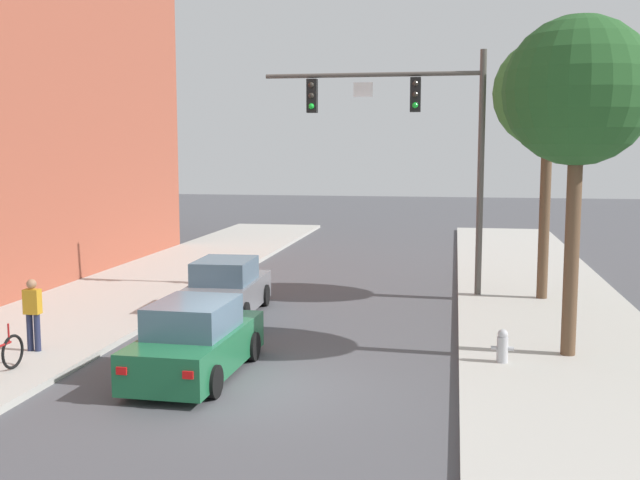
{
  "coord_description": "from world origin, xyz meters",
  "views": [
    {
      "loc": [
        3.84,
        -14.07,
        4.7
      ],
      "look_at": [
        -0.05,
        7.79,
        2.0
      ],
      "focal_mm": 42.63,
      "sensor_mm": 36.0,
      "label": 1
    }
  ],
  "objects_px": {
    "car_following_green": "(196,342)",
    "traffic_signal_mast": "(418,127)",
    "street_tree_second": "(549,95)",
    "pedestrian_sidewalk_left_walker": "(33,311)",
    "street_tree_nearest": "(578,93)",
    "fire_hydrant": "(503,346)",
    "car_lead_grey": "(226,290)"
  },
  "relations": [
    {
      "from": "fire_hydrant",
      "to": "street_tree_nearest",
      "type": "xyz_separation_m",
      "value": [
        1.47,
        0.88,
        5.35
      ]
    },
    {
      "from": "traffic_signal_mast",
      "to": "street_tree_nearest",
      "type": "distance_m",
      "value": 7.73
    },
    {
      "from": "traffic_signal_mast",
      "to": "street_tree_second",
      "type": "distance_m",
      "value": 3.96
    },
    {
      "from": "traffic_signal_mast",
      "to": "fire_hydrant",
      "type": "xyz_separation_m",
      "value": [
        2.25,
        -7.63,
        -4.85
      ]
    },
    {
      "from": "car_following_green",
      "to": "street_tree_second",
      "type": "relative_size",
      "value": 0.55
    },
    {
      "from": "fire_hydrant",
      "to": "street_tree_second",
      "type": "height_order",
      "value": "street_tree_second"
    },
    {
      "from": "car_following_green",
      "to": "street_tree_second",
      "type": "xyz_separation_m",
      "value": [
        7.87,
        9.01,
        5.54
      ]
    },
    {
      "from": "car_lead_grey",
      "to": "pedestrian_sidewalk_left_walker",
      "type": "relative_size",
      "value": 2.62
    },
    {
      "from": "street_tree_nearest",
      "to": "car_lead_grey",
      "type": "bearing_deg",
      "value": 159.99
    },
    {
      "from": "car_following_green",
      "to": "pedestrian_sidewalk_left_walker",
      "type": "xyz_separation_m",
      "value": [
        -4.07,
        0.71,
        0.34
      ]
    },
    {
      "from": "traffic_signal_mast",
      "to": "pedestrian_sidewalk_left_walker",
      "type": "height_order",
      "value": "traffic_signal_mast"
    },
    {
      "from": "car_following_green",
      "to": "street_tree_second",
      "type": "bearing_deg",
      "value": 48.86
    },
    {
      "from": "traffic_signal_mast",
      "to": "car_following_green",
      "type": "relative_size",
      "value": 1.75
    },
    {
      "from": "car_lead_grey",
      "to": "car_following_green",
      "type": "bearing_deg",
      "value": -79.04
    },
    {
      "from": "fire_hydrant",
      "to": "street_tree_second",
      "type": "bearing_deg",
      "value": 77.77
    },
    {
      "from": "traffic_signal_mast",
      "to": "car_lead_grey",
      "type": "xyz_separation_m",
      "value": [
        -5.13,
        -3.53,
        -4.63
      ]
    },
    {
      "from": "traffic_signal_mast",
      "to": "street_tree_second",
      "type": "height_order",
      "value": "street_tree_second"
    },
    {
      "from": "pedestrian_sidewalk_left_walker",
      "to": "street_tree_second",
      "type": "relative_size",
      "value": 0.21
    },
    {
      "from": "traffic_signal_mast",
      "to": "fire_hydrant",
      "type": "distance_m",
      "value": 9.32
    },
    {
      "from": "pedestrian_sidewalk_left_walker",
      "to": "fire_hydrant",
      "type": "distance_m",
      "value": 10.4
    },
    {
      "from": "street_tree_second",
      "to": "fire_hydrant",
      "type": "bearing_deg",
      "value": -102.23
    },
    {
      "from": "pedestrian_sidewalk_left_walker",
      "to": "fire_hydrant",
      "type": "bearing_deg",
      "value": 5.06
    },
    {
      "from": "car_following_green",
      "to": "traffic_signal_mast",
      "type": "bearing_deg",
      "value": 66.53
    },
    {
      "from": "pedestrian_sidewalk_left_walker",
      "to": "fire_hydrant",
      "type": "height_order",
      "value": "pedestrian_sidewalk_left_walker"
    },
    {
      "from": "car_lead_grey",
      "to": "fire_hydrant",
      "type": "distance_m",
      "value": 8.45
    },
    {
      "from": "traffic_signal_mast",
      "to": "pedestrian_sidewalk_left_walker",
      "type": "distance_m",
      "value": 12.53
    },
    {
      "from": "traffic_signal_mast",
      "to": "pedestrian_sidewalk_left_walker",
      "type": "relative_size",
      "value": 4.57
    },
    {
      "from": "car_lead_grey",
      "to": "car_following_green",
      "type": "distance_m",
      "value": 5.83
    },
    {
      "from": "fire_hydrant",
      "to": "street_tree_nearest",
      "type": "bearing_deg",
      "value": 30.95
    },
    {
      "from": "traffic_signal_mast",
      "to": "car_following_green",
      "type": "xyz_separation_m",
      "value": [
        -4.02,
        -9.26,
        -4.63
      ]
    },
    {
      "from": "car_following_green",
      "to": "fire_hydrant",
      "type": "height_order",
      "value": "car_following_green"
    },
    {
      "from": "traffic_signal_mast",
      "to": "street_tree_nearest",
      "type": "relative_size",
      "value": 1.02
    }
  ]
}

